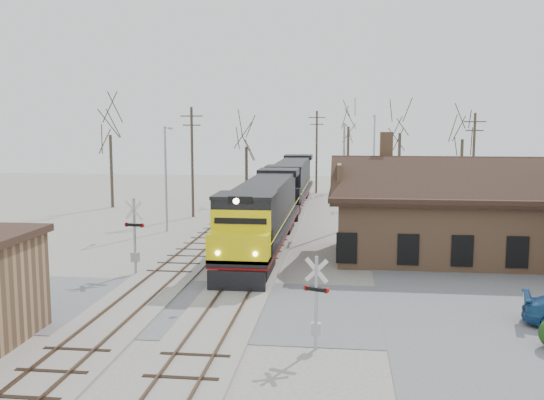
{
  "coord_description": "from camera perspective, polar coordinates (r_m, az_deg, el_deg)",
  "views": [
    {
      "loc": [
        5.27,
        -26.63,
        8.51
      ],
      "look_at": [
        1.04,
        9.0,
        3.9
      ],
      "focal_mm": 40.0,
      "sensor_mm": 36.0,
      "label": 1
    }
  ],
  "objects": [
    {
      "name": "streetlight_c",
      "position": [
        64.63,
        9.57,
        4.28
      ],
      "size": [
        0.25,
        2.04,
        9.31
      ],
      "color": "#A5A8AD",
      "rests_on": "ground"
    },
    {
      "name": "track_main",
      "position": [
        42.8,
        -0.43,
        -4.06
      ],
      "size": [
        3.4,
        90.0,
        0.24
      ],
      "color": "#A6A096",
      "rests_on": "ground"
    },
    {
      "name": "utility_pole_b",
      "position": [
        72.95,
        4.22,
        4.67
      ],
      "size": [
        2.0,
        0.24,
        9.88
      ],
      "color": "#382D23",
      "rests_on": "ground"
    },
    {
      "name": "utility_pole_c",
      "position": [
        58.8,
        18.42,
        3.43
      ],
      "size": [
        2.0,
        0.24,
        9.37
      ],
      "color": "#382D23",
      "rests_on": "ground"
    },
    {
      "name": "locomotive_lead",
      "position": [
        39.97,
        -0.88,
        -1.34
      ],
      "size": [
        3.19,
        21.35,
        4.74
      ],
      "color": "black",
      "rests_on": "ground"
    },
    {
      "name": "track_siding",
      "position": [
        43.58,
        -6.32,
        -3.9
      ],
      "size": [
        3.4,
        90.0,
        0.24
      ],
      "color": "#A6A096",
      "rests_on": "ground"
    },
    {
      "name": "depot",
      "position": [
        39.68,
        16.45,
        -1.83
      ],
      "size": [
        15.2,
        9.31,
        7.9
      ],
      "color": "#A07452",
      "rests_on": "ground"
    },
    {
      "name": "tree_a",
      "position": [
        62.54,
        -15.02,
        7.04
      ],
      "size": [
        4.85,
        4.85,
        11.89
      ],
      "color": "#382D23",
      "rests_on": "ground"
    },
    {
      "name": "tree_b",
      "position": [
        65.51,
        -2.44,
        5.86
      ],
      "size": [
        3.93,
        3.93,
        9.63
      ],
      "color": "#382D23",
      "rests_on": "ground"
    },
    {
      "name": "road",
      "position": [
        28.44,
        -4.28,
        -10.08
      ],
      "size": [
        60.0,
        9.0,
        0.03
      ],
      "primitive_type": "cube",
      "color": "#5B5B60",
      "rests_on": "ground"
    },
    {
      "name": "tree_d",
      "position": [
        67.9,
        11.97,
        7.21
      ],
      "size": [
        4.91,
        4.91,
        12.02
      ],
      "color": "#382D23",
      "rests_on": "ground"
    },
    {
      "name": "locomotive_trailing",
      "position": [
        61.31,
        1.81,
        1.68
      ],
      "size": [
        3.19,
        21.35,
        4.49
      ],
      "color": "black",
      "rests_on": "ground"
    },
    {
      "name": "crossbuck_far",
      "position": [
        34.95,
        -12.8,
        -3.59
      ],
      "size": [
        1.23,
        0.32,
        4.31
      ],
      "rotation": [
        0.0,
        0.0,
        2.98
      ],
      "color": "#A5A8AD",
      "rests_on": "ground"
    },
    {
      "name": "tree_c",
      "position": [
        77.37,
        7.22,
        7.83
      ],
      "size": [
        5.32,
        5.32,
        13.02
      ],
      "color": "#382D23",
      "rests_on": "ground"
    },
    {
      "name": "ground",
      "position": [
        28.45,
        -4.28,
        -10.11
      ],
      "size": [
        140.0,
        140.0,
        0.0
      ],
      "primitive_type": "plane",
      "color": "#A6A096",
      "rests_on": "ground"
    },
    {
      "name": "streetlight_b",
      "position": [
        47.89,
        6.77,
        2.78
      ],
      "size": [
        0.25,
        2.04,
        8.47
      ],
      "color": "#A5A8AD",
      "rests_on": "ground"
    },
    {
      "name": "streetlight_a",
      "position": [
        47.95,
        -9.92,
        2.57
      ],
      "size": [
        0.25,
        2.04,
        8.21
      ],
      "color": "#A5A8AD",
      "rests_on": "ground"
    },
    {
      "name": "crossbuck_near",
      "position": [
        23.03,
        4.17,
        -9.86
      ],
      "size": [
        0.99,
        0.43,
        3.59
      ],
      "rotation": [
        0.0,
        0.0,
        -0.35
      ],
      "color": "#A5A8AD",
      "rests_on": "ground"
    },
    {
      "name": "utility_pole_a",
      "position": [
        54.81,
        -7.52,
        3.75
      ],
      "size": [
        2.0,
        0.24,
        9.87
      ],
      "color": "#382D23",
      "rests_on": "ground"
    },
    {
      "name": "tree_e",
      "position": [
        66.54,
        17.52,
        6.43
      ],
      "size": [
        4.51,
        4.51,
        11.05
      ],
      "color": "#382D23",
      "rests_on": "ground"
    }
  ]
}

